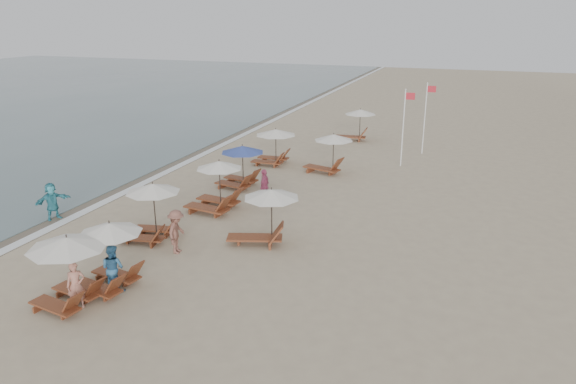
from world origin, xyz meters
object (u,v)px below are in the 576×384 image
(lounger_station_2, at_px, (150,211))
(beachgoer_mid_a, at_px, (113,268))
(flag_pole_near, at_px, (404,124))
(inland_station_2, at_px, (355,123))
(lounger_station_3, at_px, (214,189))
(lounger_station_1, at_px, (108,256))
(beachgoer_mid_b, at_px, (177,232))
(beachgoer_far_a, at_px, (264,186))
(lounger_station_4, at_px, (239,166))
(waterline_walker, at_px, (52,201))
(beachgoer_near, at_px, (76,285))
(lounger_station_5, at_px, (273,145))
(lounger_station_0, at_px, (66,267))
(inland_station_0, at_px, (263,213))
(inland_station_1, at_px, (328,151))

(lounger_station_2, relative_size, beachgoer_mid_a, 1.51)
(lounger_station_2, bearing_deg, flag_pole_near, 61.98)
(inland_station_2, bearing_deg, lounger_station_3, -99.52)
(lounger_station_3, xyz_separation_m, beachgoer_mid_a, (0.42, -7.95, -0.24))
(lounger_station_1, relative_size, beachgoer_mid_b, 1.40)
(beachgoer_mid_a, height_order, beachgoer_far_a, beachgoer_far_a)
(lounger_station_4, xyz_separation_m, beachgoer_far_a, (2.23, -1.92, -0.29))
(beachgoer_far_a, height_order, waterline_walker, beachgoer_far_a)
(beachgoer_near, bearing_deg, waterline_walker, 95.32)
(lounger_station_5, bearing_deg, lounger_station_0, -89.35)
(inland_station_0, bearing_deg, flag_pole_near, 75.77)
(inland_station_2, relative_size, beachgoer_far_a, 1.70)
(inland_station_1, distance_m, inland_station_2, 8.71)
(lounger_station_5, distance_m, beachgoer_near, 17.68)
(lounger_station_1, xyz_separation_m, inland_station_0, (3.35, 5.16, 0.10))
(beachgoer_near, bearing_deg, inland_station_2, 41.93)
(lounger_station_0, relative_size, lounger_station_2, 1.03)
(lounger_station_4, relative_size, beachgoer_mid_a, 1.59)
(beachgoer_near, relative_size, beachgoer_far_a, 0.90)
(inland_station_1, distance_m, beachgoer_mid_b, 12.67)
(lounger_station_0, xyz_separation_m, beachgoer_mid_b, (1.06, 4.59, -0.48))
(inland_station_1, bearing_deg, lounger_station_0, -101.37)
(waterline_walker, relative_size, flag_pole_near, 0.37)
(lounger_station_2, xyz_separation_m, lounger_station_3, (0.81, 3.93, -0.16))
(inland_station_1, height_order, waterline_walker, inland_station_1)
(beachgoer_far_a, bearing_deg, beachgoer_mid_b, -11.51)
(lounger_station_4, xyz_separation_m, beachgoer_mid_b, (1.27, -8.32, -0.28))
(waterline_walker, height_order, flag_pole_near, flag_pole_near)
(lounger_station_0, bearing_deg, waterline_walker, 136.06)
(flag_pole_near, bearing_deg, waterline_walker, -132.94)
(lounger_station_0, bearing_deg, inland_station_0, 59.75)
(beachgoer_mid_b, bearing_deg, lounger_station_5, -4.58)
(beachgoer_near, height_order, beachgoer_mid_b, beachgoer_mid_b)
(inland_station_0, distance_m, flag_pole_near, 13.93)
(beachgoer_mid_b, height_order, flag_pole_near, flag_pole_near)
(lounger_station_4, xyz_separation_m, inland_station_0, (4.02, -6.39, 0.13))
(lounger_station_4, relative_size, beachgoer_near, 1.69)
(lounger_station_5, height_order, beachgoer_mid_b, lounger_station_5)
(lounger_station_3, distance_m, lounger_station_4, 3.68)
(lounger_station_1, relative_size, lounger_station_4, 0.93)
(waterline_walker, bearing_deg, lounger_station_5, -1.28)
(lounger_station_1, bearing_deg, lounger_station_4, 93.29)
(lounger_station_4, distance_m, beachgoer_near, 12.92)
(lounger_station_4, distance_m, lounger_station_5, 4.76)
(lounger_station_4, height_order, beachgoer_near, lounger_station_4)
(lounger_station_1, relative_size, inland_station_0, 0.83)
(beachgoer_near, relative_size, beachgoer_mid_b, 0.89)
(lounger_station_2, distance_m, lounger_station_5, 12.34)
(inland_station_1, relative_size, beachgoer_mid_a, 1.77)
(lounger_station_3, height_order, beachgoer_mid_a, lounger_station_3)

